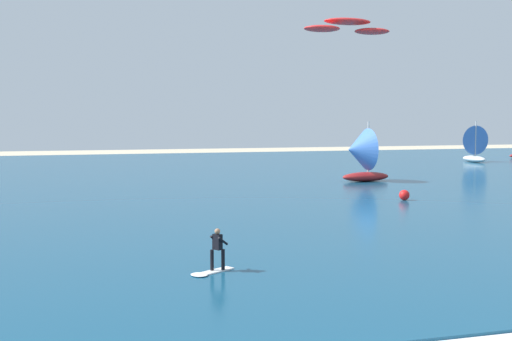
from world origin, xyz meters
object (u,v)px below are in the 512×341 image
(sailboat_leading, at_px, (360,154))
(sailboat_center_horizon, at_px, (472,143))
(kitesurfer, at_px, (214,257))
(marker_buoy, at_px, (404,195))
(kite, at_px, (347,27))

(sailboat_leading, xyz_separation_m, sailboat_center_horizon, (25.71, 20.04, -0.04))
(sailboat_center_horizon, bearing_deg, sailboat_leading, -142.06)
(kitesurfer, distance_m, sailboat_center_horizon, 67.94)
(sailboat_leading, xyz_separation_m, marker_buoy, (-2.56, -13.01, -2.16))
(kite, height_order, marker_buoy, kite)
(marker_buoy, bearing_deg, sailboat_center_horizon, 49.46)
(kitesurfer, distance_m, kite, 13.75)
(kite, distance_m, sailboat_center_horizon, 59.03)
(sailboat_leading, distance_m, marker_buoy, 13.44)
(kitesurfer, height_order, sailboat_leading, sailboat_leading)
(sailboat_center_horizon, height_order, marker_buoy, sailboat_center_horizon)
(kite, bearing_deg, sailboat_center_horizon, 49.56)
(kite, bearing_deg, sailboat_leading, 63.45)
(marker_buoy, bearing_deg, kitesurfer, -135.89)
(sailboat_leading, height_order, marker_buoy, sailboat_leading)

